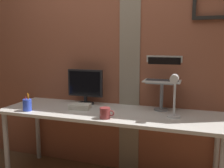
# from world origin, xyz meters

# --- Properties ---
(brick_wall_back) EXTENTS (3.44, 0.16, 2.37)m
(brick_wall_back) POSITION_xyz_m (0.00, 0.41, 1.19)
(brick_wall_back) COLOR #9E563D
(brick_wall_back) RESTS_ON ground_plane
(desk) EXTENTS (2.12, 0.65, 0.74)m
(desk) POSITION_xyz_m (0.02, 0.02, 0.67)
(desk) COLOR silver
(desk) RESTS_ON ground_plane
(monitor) EXTENTS (0.39, 0.18, 0.37)m
(monitor) POSITION_xyz_m (-0.32, 0.22, 0.95)
(monitor) COLOR black
(monitor) RESTS_ON desk
(laptop_stand) EXTENTS (0.28, 0.22, 0.28)m
(laptop_stand) POSITION_xyz_m (0.48, 0.23, 0.93)
(laptop_stand) COLOR gray
(laptop_stand) RESTS_ON desk
(laptop) EXTENTS (0.35, 0.27, 0.24)m
(laptop) POSITION_xyz_m (0.48, 0.30, 1.09)
(laptop) COLOR silver
(laptop) RESTS_ON laptop_stand
(desk_lamp) EXTENTS (0.12, 0.20, 0.39)m
(desk_lamp) POSITION_xyz_m (0.62, -0.03, 0.98)
(desk_lamp) COLOR white
(desk_lamp) RESTS_ON desk
(pen_cup) EXTENTS (0.08, 0.08, 0.18)m
(pen_cup) POSITION_xyz_m (-0.74, -0.21, 0.80)
(pen_cup) COLOR blue
(pen_cup) RESTS_ON desk
(coffee_mug) EXTENTS (0.13, 0.09, 0.09)m
(coffee_mug) POSITION_xyz_m (0.06, -0.21, 0.79)
(coffee_mug) COLOR maroon
(coffee_mug) RESTS_ON desk
(paper_clutter_stack) EXTENTS (0.22, 0.17, 0.05)m
(paper_clutter_stack) POSITION_xyz_m (-0.29, 0.02, 0.76)
(paper_clutter_stack) COLOR silver
(paper_clutter_stack) RESTS_ON desk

